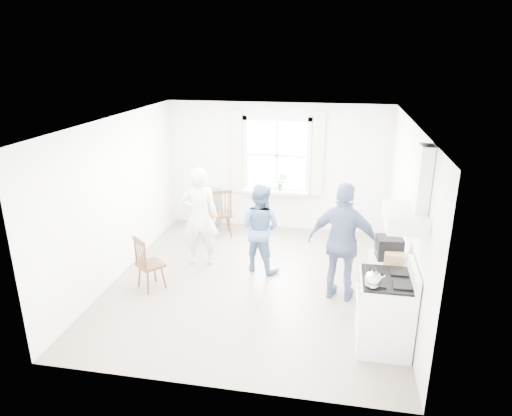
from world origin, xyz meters
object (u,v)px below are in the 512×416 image
Objects in this scene: low_cabinet at (386,287)px; stereo_stack at (389,248)px; gas_stove at (385,312)px; person_left at (200,217)px; person_mid at (260,228)px; person_right at (343,243)px; windsor_chair_a at (221,208)px; windsor_chair_b at (144,258)px.

stereo_stack is at bearing 141.61° from low_cabinet.
stereo_stack reaches higher than gas_stove.
person_left is 1.06m from person_mid.
person_right reaches higher than stereo_stack.
windsor_chair_a is 1.14× the size of windsor_chair_b.
windsor_chair_a reaches higher than windsor_chair_b.
windsor_chair_b is at bearing 47.48° from person_left.
windsor_chair_b is at bearing 52.48° from person_mid.
windsor_chair_b is 0.49× the size of person_right.
low_cabinet is at bearing 170.57° from person_mid.
gas_stove is 1.30m from person_right.
windsor_chair_a is (-2.90, 3.06, 0.13)m from gas_stove.
windsor_chair_a is at bearing -27.19° from person_right.
person_right is (2.99, 0.31, 0.36)m from windsor_chair_b.
windsor_chair_a is 0.56× the size of person_right.
low_cabinet is 1.02× the size of windsor_chair_b.
gas_stove is 0.70m from low_cabinet.
low_cabinet is at bearing -38.53° from windsor_chair_a.
person_mid reaches higher than gas_stove.
low_cabinet is 2.49× the size of stereo_stack.
person_right reaches higher than low_cabinet.
person_left is (-3.02, 1.15, -0.18)m from stereo_stack.
person_right is (2.42, -0.75, 0.03)m from person_left.
gas_stove is 0.64× the size of person_left.
gas_stove is at bearing 133.70° from person_left.
person_mid is (-1.91, 1.82, 0.27)m from gas_stove.
gas_stove is 3.62m from windsor_chair_b.
windsor_chair_b is at bearing 18.45° from person_right.
stereo_stack is 0.41× the size of windsor_chair_b.
low_cabinet is 3.27m from person_left.
gas_stove is 1.11× the size of windsor_chair_a.
stereo_stack is 3.63m from windsor_chair_b.
stereo_stack is at bearing -38.53° from windsor_chair_a.
windsor_chair_b is (-0.63, -2.27, -0.08)m from windsor_chair_a.
windsor_chair_a is 3.08m from person_right.
person_mid is (1.05, -0.03, -0.11)m from person_left.
person_right is (-0.54, 1.10, 0.42)m from gas_stove.
person_left reaches higher than person_mid.
stereo_stack is 2.28m from person_mid.
gas_stove is 3.51m from person_left.
low_cabinet is 0.52× the size of person_left.
low_cabinet is 3.60m from windsor_chair_b.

